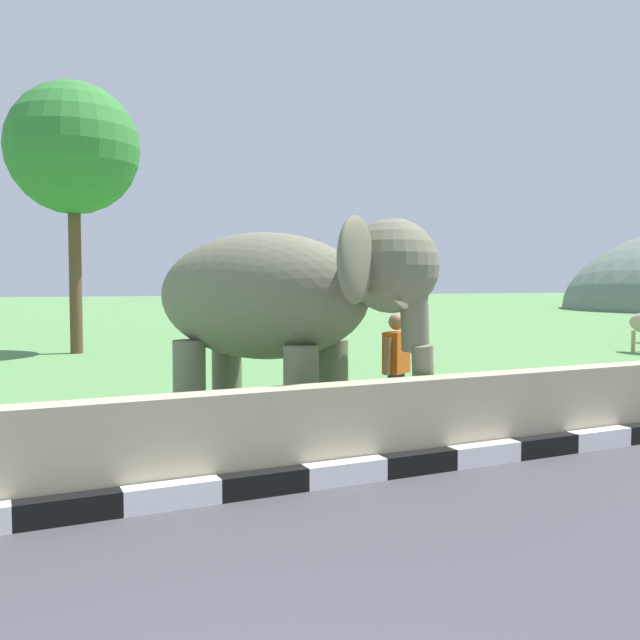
# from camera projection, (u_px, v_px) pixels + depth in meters

# --- Properties ---
(striped_curb) EXTENTS (16.20, 0.20, 0.24)m
(striped_curb) POSITION_uv_depth(u_px,v_px,m) (12.00, 517.00, 5.77)
(striped_curb) COLOR white
(striped_curb) RESTS_ON ground_plane
(barrier_parapet) EXTENTS (28.00, 0.36, 1.00)m
(barrier_parapet) POSITION_uv_depth(u_px,v_px,m) (262.00, 438.00, 7.02)
(barrier_parapet) COLOR tan
(barrier_parapet) RESTS_ON ground_plane
(elephant) EXTENTS (3.70, 3.92, 2.87)m
(elephant) POSITION_uv_depth(u_px,v_px,m) (284.00, 299.00, 9.08)
(elephant) COLOR #6C6D57
(elephant) RESTS_ON ground_plane
(person_handler) EXTENTS (0.62, 0.42, 1.66)m
(person_handler) POSITION_uv_depth(u_px,v_px,m) (396.00, 365.00, 9.66)
(person_handler) COLOR navy
(person_handler) RESTS_ON ground_plane
(tree_distant) EXTENTS (3.84, 3.84, 7.94)m
(tree_distant) POSITION_uv_depth(u_px,v_px,m) (73.00, 150.00, 20.12)
(tree_distant) COLOR brown
(tree_distant) RESTS_ON ground_plane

